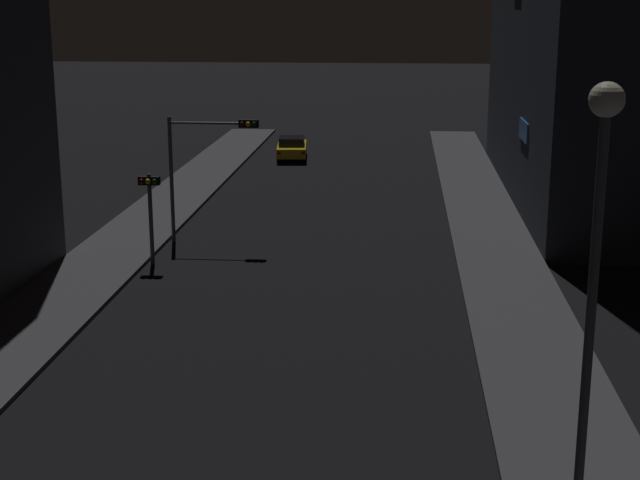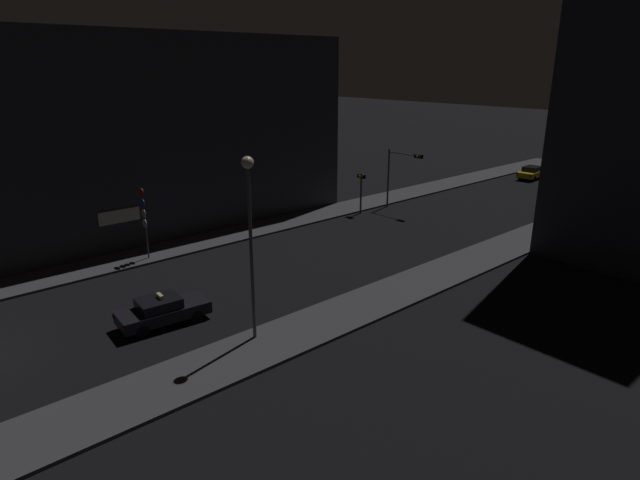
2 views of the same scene
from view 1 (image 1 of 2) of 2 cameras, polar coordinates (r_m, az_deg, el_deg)
sidewalk_left at (r=39.90m, az=-11.73°, el=-0.22°), size 3.37×70.51×0.15m
sidewalk_right at (r=38.47m, az=10.58°, el=-0.70°), size 3.37×70.51×0.15m
far_car at (r=60.43m, az=-1.70°, el=5.59°), size 2.18×4.59×1.42m
traffic_light_overhead at (r=39.02m, az=-7.01°, el=5.23°), size 3.74×0.41×5.25m
traffic_light_left_kerb at (r=36.25m, az=-10.21°, el=2.40°), size 0.80×0.42×3.51m
street_lamp_near_block at (r=15.34m, az=16.25°, el=-0.74°), size 0.55×0.55×8.52m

